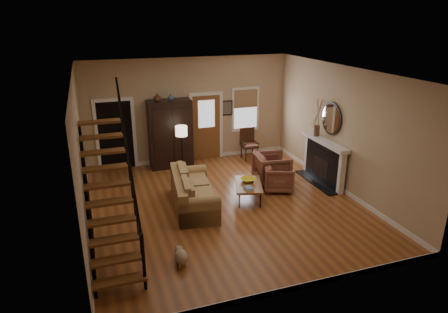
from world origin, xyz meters
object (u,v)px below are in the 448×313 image
object	(u,v)px
armoire	(170,134)
armchair_right	(272,168)
coffee_table	(248,191)
side_chair	(249,144)
floor_lamp	(182,151)
armchair_left	(279,178)
sofa	(194,192)

from	to	relation	value
armoire	armchair_right	bearing A→B (deg)	-42.34
coffee_table	side_chair	xyz separation A→B (m)	(1.18, 2.81, 0.30)
armoire	floor_lamp	size ratio (longest dim) A/B	1.41
coffee_table	side_chair	size ratio (longest dim) A/B	1.09
armoire	armchair_left	distance (m)	3.69
side_chair	sofa	bearing A→B (deg)	-133.31
sofa	armchair_right	distance (m)	2.60
armchair_right	side_chair	xyz separation A→B (m)	(0.14, 2.00, 0.09)
armoire	side_chair	xyz separation A→B (m)	(2.55, -0.20, -0.54)
coffee_table	sofa	bearing A→B (deg)	178.71
armchair_right	side_chair	size ratio (longest dim) A/B	0.91
floor_lamp	side_chair	world-z (taller)	floor_lamp
armoire	sofa	world-z (taller)	armoire
coffee_table	side_chair	distance (m)	3.06
floor_lamp	coffee_table	bearing A→B (deg)	-61.06
sofa	side_chair	xyz separation A→B (m)	(2.61, 2.77, 0.10)
sofa	side_chair	distance (m)	3.81
side_chair	armoire	bearing A→B (deg)	175.52
side_chair	coffee_table	bearing A→B (deg)	-112.75
coffee_table	armchair_left	size ratio (longest dim) A/B	1.43
armchair_right	side_chair	bearing A→B (deg)	3.22
armoire	side_chair	distance (m)	2.61
sofa	armchair_right	world-z (taller)	armchair_right
armchair_left	armchair_right	size ratio (longest dim) A/B	0.84
armoire	armchair_left	bearing A→B (deg)	-49.22
coffee_table	armchair_left	xyz separation A→B (m)	(0.99, 0.26, 0.14)
sofa	armchair_left	size ratio (longest dim) A/B	2.81
coffee_table	floor_lamp	xyz separation A→B (m)	(-1.21, 2.19, 0.53)
sofa	armchair_left	world-z (taller)	sofa
sofa	armchair_right	xyz separation A→B (m)	(2.48, 0.77, 0.01)
sofa	coffee_table	bearing A→B (deg)	5.70
sofa	armchair_right	size ratio (longest dim) A/B	2.36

